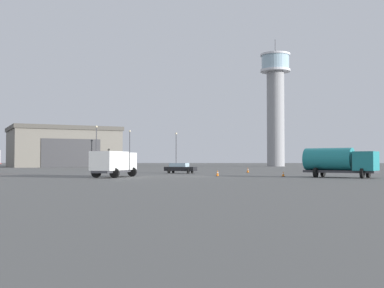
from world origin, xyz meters
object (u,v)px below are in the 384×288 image
Objects in this scene: traffic_cone_near_left at (248,170)px; traffic_cone_near_right at (217,173)px; car_black at (180,168)px; light_post_east at (130,145)px; truck_fuel_tanker_teal at (339,161)px; traffic_cone_mid_apron at (283,174)px; control_tower at (276,100)px; truck_box_white at (114,162)px; light_post_north at (96,143)px; light_post_west at (176,146)px.

traffic_cone_near_left is 14.92m from traffic_cone_near_right.
light_post_east is at bearing 124.84° from car_black.
light_post_east is 12.40× the size of traffic_cone_near_right.
truck_fuel_tanker_teal is at bearing -63.95° from traffic_cone_near_left.
traffic_cone_mid_apron is at bearing -78.40° from traffic_cone_near_left.
light_post_east is 15.17× the size of traffic_cone_mid_apron.
truck_fuel_tanker_teal is 67.89m from light_post_east.
car_black is 6.28× the size of traffic_cone_near_left.
control_tower reaches higher than traffic_cone_mid_apron.
truck_box_white is 1.63× the size of car_black.
traffic_cone_mid_apron is (28.28, -56.61, -4.88)m from light_post_east.
truck_box_white reaches higher than car_black.
truck_fuel_tanker_teal is 19.25m from traffic_cone_near_left.
control_tower is 65.46m from traffic_cone_near_left.
control_tower is 53.99m from light_post_north.
truck_box_white is 23.25m from traffic_cone_near_left.
car_black reaches higher than traffic_cone_near_left.
control_tower is 79.88m from traffic_cone_near_right.
car_black reaches higher than traffic_cone_mid_apron.
control_tower is 85.58m from truck_box_white.
truck_fuel_tanker_teal is at bearing -91.48° from control_tower.
traffic_cone_near_right is at bearing -100.72° from control_tower.
car_black is at bearing -70.46° from light_post_east.
car_black is (-19.66, -65.76, -17.10)m from control_tower.
light_post_west is at bearing -0.92° from light_post_east.
truck_fuel_tanker_teal is 10.45× the size of traffic_cone_near_left.
traffic_cone_near_right is (-14.50, -76.58, -17.49)m from control_tower.
truck_fuel_tanker_teal reaches higher than truck_box_white.
control_tower is 4.28× the size of light_post_west.
traffic_cone_mid_apron is (7.09, -0.62, -0.06)m from traffic_cone_near_right.
light_post_east is 63.47m from traffic_cone_mid_apron.
control_tower is at bearing 119.05° from truck_fuel_tanker_teal.
traffic_cone_near_left reaches higher than traffic_cone_near_right.
truck_box_white is 18.10m from traffic_cone_mid_apron.
traffic_cone_near_left is (25.20, -41.62, -4.81)m from light_post_east.
truck_box_white is (-25.23, -80.15, -16.28)m from control_tower.
truck_fuel_tanker_teal is at bearing -60.26° from light_post_east.
light_post_north is at bearing 29.23° from truck_box_white.
truck_fuel_tanker_teal is 63.05m from light_post_west.
truck_box_white is 10.22× the size of traffic_cone_near_left.
light_post_east is 14.26m from light_post_north.
control_tower is 34.90m from light_post_west.
control_tower is at bearing -5.84° from truck_box_white.
traffic_cone_mid_apron is at bearing -63.46° from light_post_east.
truck_fuel_tanker_teal reaches higher than car_black.
light_post_east is (-16.03, 45.18, 4.42)m from car_black.
traffic_cone_mid_apron is at bearing -27.75° from car_black.
light_post_north is at bearing -139.28° from control_tower.
light_post_north is at bearing 160.38° from truck_fuel_tanker_teal.
light_post_north is at bearing -106.67° from light_post_east.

